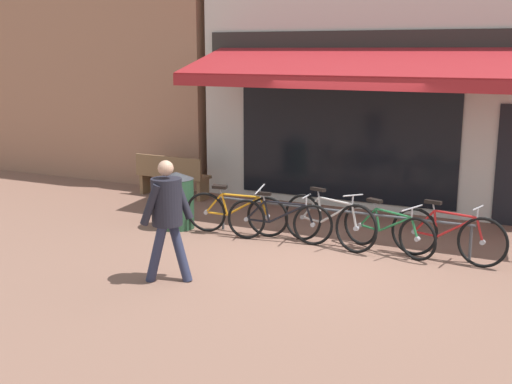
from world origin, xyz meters
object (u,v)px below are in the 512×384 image
bicycle_orange (236,213)px  bicycle_red (447,235)px  bicycle_silver (329,221)px  bicycle_green (387,230)px  bicycle_black (279,220)px  park_bench (172,175)px  pedestrian_adult (167,209)px  litter_bin (177,200)px

bicycle_orange → bicycle_red: bicycle_red is taller
bicycle_silver → bicycle_green: (0.92, 0.06, -0.04)m
bicycle_red → bicycle_orange: bearing=-169.3°
bicycle_black → park_bench: (-3.29, 1.96, 0.11)m
bicycle_orange → bicycle_green: (2.49, 0.15, -0.02)m
bicycle_red → pedestrian_adult: (-3.15, -2.47, 0.59)m
bicycle_silver → litter_bin: 2.69m
pedestrian_adult → litter_bin: bearing=121.7°
bicycle_black → park_bench: park_bench is taller
bicycle_green → bicycle_red: bicycle_red is taller
bicycle_green → litter_bin: bearing=-154.8°
bicycle_red → litter_bin: litter_bin is taller
bicycle_silver → park_bench: size_ratio=1.07×
bicycle_orange → bicycle_silver: bearing=-5.7°
bicycle_orange → bicycle_green: bearing=-5.6°
bicycle_black → bicycle_green: (1.70, 0.19, 0.00)m
park_bench → bicycle_green: bearing=-17.2°
pedestrian_adult → litter_bin: 2.66m
bicycle_orange → bicycle_red: bearing=-6.7°
bicycle_orange → bicycle_black: bearing=-12.0°
bicycle_orange → bicycle_silver: 1.57m
litter_bin → bicycle_green: bearing=3.4°
litter_bin → bicycle_orange: bearing=3.2°
bicycle_green → bicycle_red: size_ratio=0.93×
bicycle_black → bicycle_green: bicycle_black is taller
bicycle_green → pedestrian_adult: 3.42m
bicycle_orange → bicycle_silver: bicycle_silver is taller
bicycle_orange → litter_bin: size_ratio=1.79×
bicycle_green → litter_bin: size_ratio=1.62×
bicycle_orange → pedestrian_adult: size_ratio=1.07×
pedestrian_adult → litter_bin: size_ratio=1.68×
bicycle_red → park_bench: (-5.86, 1.77, 0.08)m
pedestrian_adult → bicycle_green: bearing=48.9°
pedestrian_adult → park_bench: pedestrian_adult is taller
bicycle_black → litter_bin: (-1.89, -0.02, 0.14)m
bicycle_orange → park_bench: bearing=133.3°
bicycle_orange → pedestrian_adult: (0.21, -2.32, 0.60)m
bicycle_black → bicycle_orange: bearing=169.6°
bicycle_green → park_bench: size_ratio=0.98×
litter_bin → park_bench: size_ratio=0.60×
litter_bin → park_bench: bearing=125.1°
bicycle_black → litter_bin: litter_bin is taller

